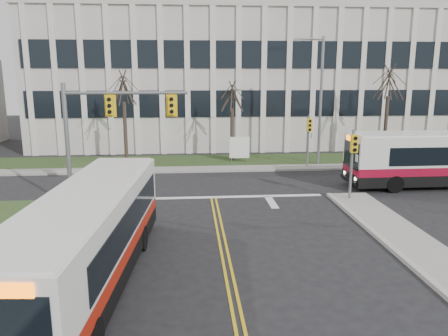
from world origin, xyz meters
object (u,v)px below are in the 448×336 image
streetlight (319,94)px  directory_sign (239,148)px  bus_cross (448,160)px  bus_main (89,240)px

streetlight → directory_sign: (-5.53, 1.30, -4.02)m
streetlight → bus_cross: size_ratio=0.77×
directory_sign → bus_cross: size_ratio=0.17×
bus_main → bus_cross: bearing=35.5°
streetlight → bus_main: size_ratio=0.81×
directory_sign → bus_main: 20.36m
streetlight → directory_sign: 6.96m
bus_cross → streetlight: bearing=-138.4°
streetlight → directory_sign: bearing=166.8°
streetlight → directory_sign: size_ratio=4.60×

